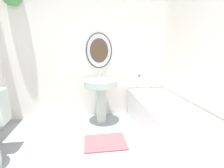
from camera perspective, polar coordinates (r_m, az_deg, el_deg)
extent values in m
cube|color=silver|center=(2.87, -8.37, 11.93)|extent=(2.87, 0.06, 2.40)
ellipsoid|color=#4C3828|center=(2.83, -4.48, 11.61)|extent=(0.45, 0.02, 0.60)
ellipsoid|color=silver|center=(2.82, -4.47, 11.61)|extent=(0.41, 0.01, 0.56)
cylinder|color=#B2BCB2|center=(2.70, -3.74, -7.23)|extent=(0.16, 0.16, 0.63)
cylinder|color=#B2BCB2|center=(2.60, -3.85, 0.35)|extent=(0.53, 0.53, 0.10)
cylinder|color=silver|center=(2.72, -4.13, 3.08)|extent=(0.02, 0.02, 0.10)
cube|color=silver|center=(2.41, 18.48, -12.19)|extent=(0.65, 1.70, 0.49)
cube|color=#B2BCB2|center=(2.32, 18.88, -7.09)|extent=(0.55, 1.60, 0.04)
cylinder|color=silver|center=(2.96, 12.44, -1.28)|extent=(0.04, 0.04, 0.08)
cylinder|color=white|center=(2.82, 9.57, 0.84)|extent=(0.06, 0.06, 0.18)
cylinder|color=black|center=(2.80, 9.65, 2.88)|extent=(0.03, 0.03, 0.02)
cube|color=#934C51|center=(2.28, -2.28, -19.78)|extent=(0.55, 0.40, 0.02)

